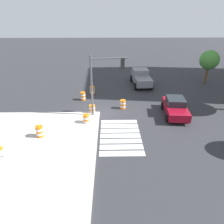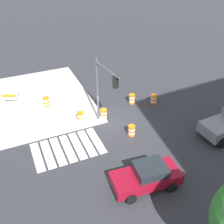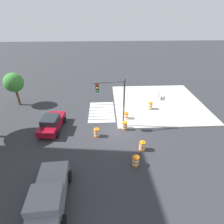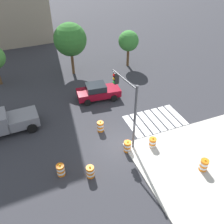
{
  "view_description": "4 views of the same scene",
  "coord_description": "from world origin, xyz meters",
  "px_view_note": "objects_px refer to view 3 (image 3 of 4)",
  "views": [
    {
      "loc": [
        17.56,
        0.91,
        8.96
      ],
      "look_at": [
        2.01,
        1.17,
        1.12
      ],
      "focal_mm": 32.54,
      "sensor_mm": 36.0,
      "label": 1
    },
    {
      "loc": [
        6.93,
        16.5,
        13.14
      ],
      "look_at": [
        -0.09,
        0.7,
        1.47
      ],
      "focal_mm": 41.96,
      "sensor_mm": 36.0,
      "label": 2
    },
    {
      "loc": [
        -15.94,
        1.44,
        11.54
      ],
      "look_at": [
        1.54,
        0.59,
        1.35
      ],
      "focal_mm": 28.82,
      "sensor_mm": 36.0,
      "label": 3
    },
    {
      "loc": [
        -5.89,
        -12.37,
        13.41
      ],
      "look_at": [
        0.43,
        3.35,
        0.85
      ],
      "focal_mm": 38.18,
      "sensor_mm": 36.0,
      "label": 4
    }
  ],
  "objects_px": {
    "traffic_barrel_near_corner": "(126,116)",
    "traffic_light_pole": "(113,95)",
    "sports_car": "(52,123)",
    "street_tree_streetside_mid": "(14,83)",
    "traffic_barrel_crosswalk_end": "(142,146)",
    "traffic_barrel_median_far": "(97,133)",
    "traffic_barrel_median_near": "(136,161)",
    "traffic_barrel_on_sidewalk": "(150,106)",
    "construction_barricade": "(160,95)",
    "traffic_barrel_far_curb": "(125,126)",
    "pickup_truck": "(48,197)"
  },
  "relations": [
    {
      "from": "construction_barricade",
      "to": "traffic_barrel_on_sidewalk",
      "type": "bearing_deg",
      "value": 145.07
    },
    {
      "from": "traffic_barrel_near_corner",
      "to": "traffic_barrel_crosswalk_end",
      "type": "bearing_deg",
      "value": -170.65
    },
    {
      "from": "traffic_barrel_median_near",
      "to": "traffic_barrel_far_curb",
      "type": "bearing_deg",
      "value": 3.89
    },
    {
      "from": "construction_barricade",
      "to": "street_tree_streetside_mid",
      "type": "bearing_deg",
      "value": 91.93
    },
    {
      "from": "construction_barricade",
      "to": "pickup_truck",
      "type": "bearing_deg",
      "value": 143.24
    },
    {
      "from": "traffic_barrel_on_sidewalk",
      "to": "construction_barricade",
      "type": "bearing_deg",
      "value": -34.93
    },
    {
      "from": "traffic_barrel_near_corner",
      "to": "traffic_barrel_crosswalk_end",
      "type": "distance_m",
      "value": 5.42
    },
    {
      "from": "traffic_barrel_on_sidewalk",
      "to": "pickup_truck",
      "type": "bearing_deg",
      "value": 142.83
    },
    {
      "from": "traffic_barrel_crosswalk_end",
      "to": "street_tree_streetside_mid",
      "type": "relative_size",
      "value": 0.23
    },
    {
      "from": "traffic_barrel_crosswalk_end",
      "to": "street_tree_streetside_mid",
      "type": "xyz_separation_m",
      "value": [
        9.77,
        14.97,
        2.75
      ]
    },
    {
      "from": "traffic_light_pole",
      "to": "traffic_barrel_on_sidewalk",
      "type": "bearing_deg",
      "value": -53.19
    },
    {
      "from": "sports_car",
      "to": "traffic_barrel_far_curb",
      "type": "bearing_deg",
      "value": -92.54
    },
    {
      "from": "traffic_barrel_far_curb",
      "to": "traffic_light_pole",
      "type": "height_order",
      "value": "traffic_light_pole"
    },
    {
      "from": "traffic_barrel_crosswalk_end",
      "to": "traffic_barrel_near_corner",
      "type": "bearing_deg",
      "value": 9.35
    },
    {
      "from": "traffic_barrel_far_curb",
      "to": "traffic_barrel_on_sidewalk",
      "type": "bearing_deg",
      "value": -42.49
    },
    {
      "from": "construction_barricade",
      "to": "traffic_barrel_median_far",
      "type": "bearing_deg",
      "value": 132.79
    },
    {
      "from": "sports_car",
      "to": "traffic_barrel_crosswalk_end",
      "type": "xyz_separation_m",
      "value": [
        -3.73,
        -9.11,
        -0.36
      ]
    },
    {
      "from": "traffic_barrel_on_sidewalk",
      "to": "street_tree_streetside_mid",
      "type": "bearing_deg",
      "value": 82.55
    },
    {
      "from": "traffic_barrel_median_near",
      "to": "traffic_barrel_far_curb",
      "type": "distance_m",
      "value": 5.24
    },
    {
      "from": "construction_barricade",
      "to": "traffic_barrel_far_curb",
      "type": "bearing_deg",
      "value": 140.47
    },
    {
      "from": "traffic_barrel_median_far",
      "to": "traffic_barrel_far_curb",
      "type": "xyz_separation_m",
      "value": [
        1.12,
        -3.01,
        0.0
      ]
    },
    {
      "from": "traffic_barrel_far_curb",
      "to": "traffic_barrel_median_far",
      "type": "bearing_deg",
      "value": 110.44
    },
    {
      "from": "street_tree_streetside_mid",
      "to": "traffic_barrel_crosswalk_end",
      "type": "bearing_deg",
      "value": -123.13
    },
    {
      "from": "traffic_barrel_median_far",
      "to": "street_tree_streetside_mid",
      "type": "xyz_separation_m",
      "value": [
        7.51,
        10.7,
        2.75
      ]
    },
    {
      "from": "traffic_barrel_near_corner",
      "to": "traffic_barrel_median_near",
      "type": "distance_m",
      "value": 7.19
    },
    {
      "from": "traffic_barrel_median_near",
      "to": "traffic_barrel_median_far",
      "type": "relative_size",
      "value": 1.0
    },
    {
      "from": "sports_car",
      "to": "traffic_barrel_median_far",
      "type": "bearing_deg",
      "value": -106.9
    },
    {
      "from": "pickup_truck",
      "to": "traffic_barrel_near_corner",
      "type": "bearing_deg",
      "value": -30.65
    },
    {
      "from": "traffic_barrel_crosswalk_end",
      "to": "traffic_light_pole",
      "type": "height_order",
      "value": "traffic_light_pole"
    },
    {
      "from": "traffic_barrel_on_sidewalk",
      "to": "street_tree_streetside_mid",
      "type": "height_order",
      "value": "street_tree_streetside_mid"
    },
    {
      "from": "traffic_barrel_near_corner",
      "to": "construction_barricade",
      "type": "distance_m",
      "value": 7.44
    },
    {
      "from": "sports_car",
      "to": "traffic_barrel_median_near",
      "type": "xyz_separation_m",
      "value": [
        -5.57,
        -8.2,
        -0.36
      ]
    },
    {
      "from": "traffic_barrel_near_corner",
      "to": "traffic_light_pole",
      "type": "bearing_deg",
      "value": 134.69
    },
    {
      "from": "traffic_barrel_median_far",
      "to": "traffic_barrel_on_sidewalk",
      "type": "xyz_separation_m",
      "value": [
        5.22,
        -6.77,
        0.15
      ]
    },
    {
      "from": "traffic_barrel_near_corner",
      "to": "traffic_barrel_far_curb",
      "type": "height_order",
      "value": "same"
    },
    {
      "from": "traffic_barrel_crosswalk_end",
      "to": "construction_barricade",
      "type": "height_order",
      "value": "construction_barricade"
    },
    {
      "from": "traffic_barrel_crosswalk_end",
      "to": "traffic_barrel_far_curb",
      "type": "bearing_deg",
      "value": 20.5
    },
    {
      "from": "traffic_barrel_far_curb",
      "to": "construction_barricade",
      "type": "distance_m",
      "value": 9.14
    },
    {
      "from": "sports_car",
      "to": "street_tree_streetside_mid",
      "type": "relative_size",
      "value": 1.0
    },
    {
      "from": "sports_car",
      "to": "pickup_truck",
      "type": "height_order",
      "value": "pickup_truck"
    },
    {
      "from": "traffic_barrel_near_corner",
      "to": "traffic_barrel_far_curb",
      "type": "relative_size",
      "value": 1.0
    },
    {
      "from": "traffic_barrel_median_near",
      "to": "traffic_barrel_on_sidewalk",
      "type": "height_order",
      "value": "traffic_barrel_on_sidewalk"
    },
    {
      "from": "traffic_barrel_near_corner",
      "to": "traffic_light_pole",
      "type": "height_order",
      "value": "traffic_light_pole"
    },
    {
      "from": "sports_car",
      "to": "traffic_barrel_far_curb",
      "type": "relative_size",
      "value": 4.36
    },
    {
      "from": "traffic_barrel_median_near",
      "to": "street_tree_streetside_mid",
      "type": "height_order",
      "value": "street_tree_streetside_mid"
    },
    {
      "from": "traffic_barrel_far_curb",
      "to": "construction_barricade",
      "type": "bearing_deg",
      "value": -39.53
    },
    {
      "from": "sports_car",
      "to": "traffic_barrel_on_sidewalk",
      "type": "relative_size",
      "value": 4.36
    },
    {
      "from": "pickup_truck",
      "to": "traffic_barrel_near_corner",
      "type": "distance_m",
      "value": 12.3
    },
    {
      "from": "sports_car",
      "to": "traffic_barrel_median_far",
      "type": "height_order",
      "value": "sports_car"
    },
    {
      "from": "traffic_barrel_median_near",
      "to": "street_tree_streetside_mid",
      "type": "relative_size",
      "value": 0.23
    }
  ]
}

